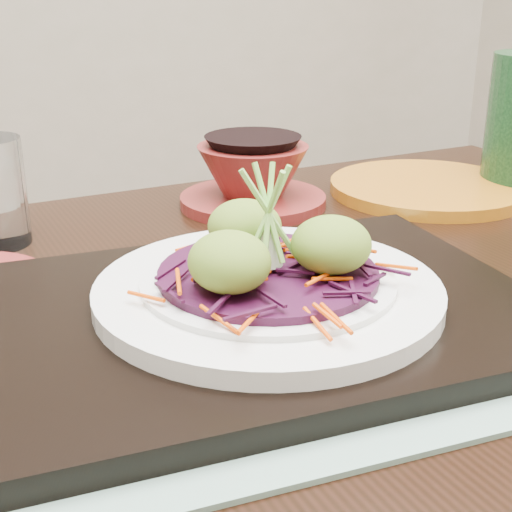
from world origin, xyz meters
name	(u,v)px	position (x,y,z in m)	size (l,w,h in m)	color
dining_table	(263,417)	(-0.03, -0.08, 0.60)	(1.13, 0.78, 0.69)	black
placemat	(268,324)	(-0.04, -0.10, 0.69)	(0.43, 0.34, 0.00)	#7EA293
serving_tray	(268,311)	(-0.04, -0.10, 0.70)	(0.38, 0.28, 0.02)	black
white_plate	(268,289)	(-0.04, -0.10, 0.72)	(0.24, 0.24, 0.02)	white
cabbage_bed	(268,273)	(-0.04, -0.10, 0.73)	(0.15, 0.15, 0.01)	#3A0B2A
carrot_julienne	(268,263)	(-0.04, -0.10, 0.74)	(0.19, 0.19, 0.01)	#EA4904
guacamole_scoops	(269,244)	(-0.04, -0.10, 0.75)	(0.13, 0.12, 0.04)	olive
scallion_garnish	(268,218)	(-0.04, -0.10, 0.77)	(0.06, 0.06, 0.08)	#7FBD4B
terracotta_bowl_set	(253,179)	(0.07, 0.17, 0.72)	(0.18, 0.18, 0.07)	maroon
yellow_plate	(428,188)	(0.28, 0.13, 0.70)	(0.23, 0.23, 0.01)	#A75E12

